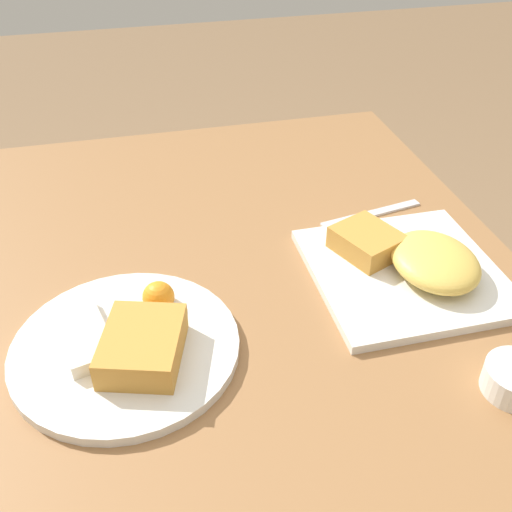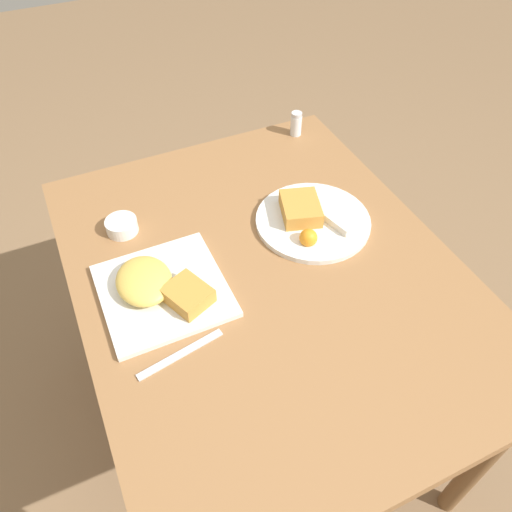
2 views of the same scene
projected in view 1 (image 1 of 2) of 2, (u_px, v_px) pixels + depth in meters
The scene contains 4 objects.
dining_table at pixel (243, 324), 0.93m from camera, with size 1.10×0.86×0.72m.
plate_square_near at pixel (411, 264), 0.88m from camera, with size 0.27×0.27×0.06m.
plate_oval_far at pixel (128, 343), 0.76m from camera, with size 0.29×0.29×0.05m.
butter_knife at pixel (371, 214), 1.03m from camera, with size 0.05×0.19×0.00m.
Camera 1 is at (-0.67, 0.14, 1.28)m, focal length 42.00 mm.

